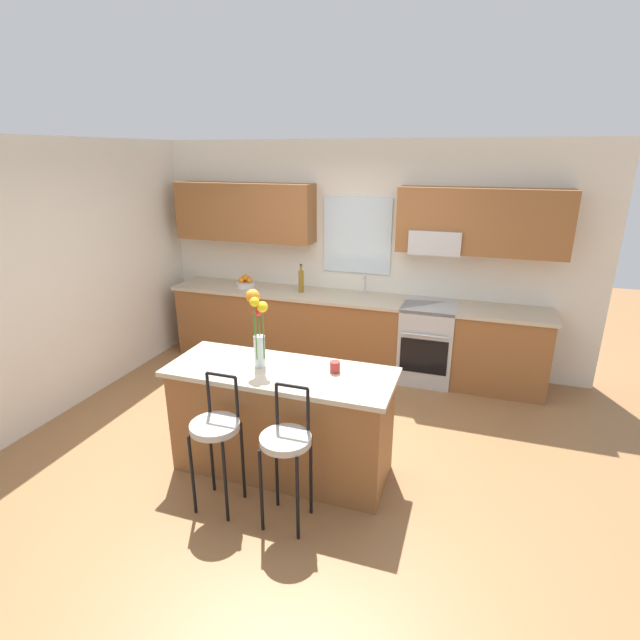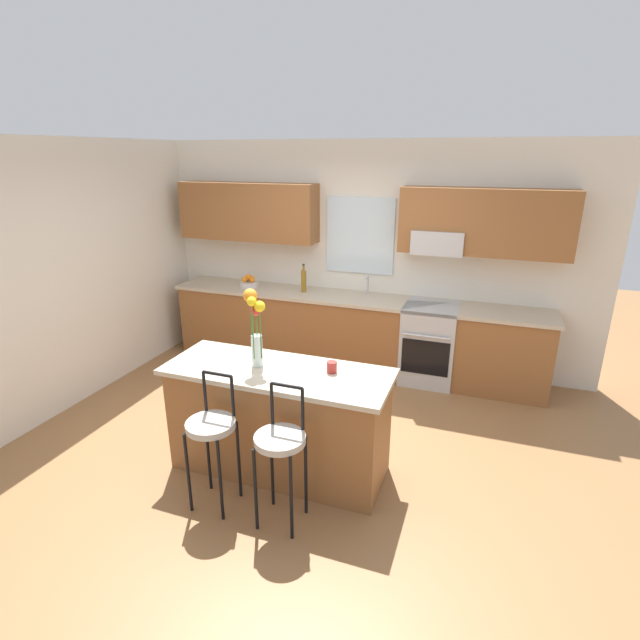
# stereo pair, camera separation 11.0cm
# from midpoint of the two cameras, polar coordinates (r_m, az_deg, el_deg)

# --- Properties ---
(ground_plane) EXTENTS (14.00, 14.00, 0.00)m
(ground_plane) POSITION_cam_midpoint_polar(r_m,az_deg,el_deg) (4.73, -2.99, -13.64)
(ground_plane) COLOR olive
(wall_left) EXTENTS (0.12, 4.60, 2.70)m
(wall_left) POSITION_cam_midpoint_polar(r_m,az_deg,el_deg) (5.81, -26.39, 5.13)
(wall_left) COLOR silver
(wall_left) RESTS_ON ground
(back_wall_assembly) EXTENTS (5.60, 0.50, 2.70)m
(back_wall_assembly) POSITION_cam_midpoint_polar(r_m,az_deg,el_deg) (5.95, 3.97, 8.96)
(back_wall_assembly) COLOR silver
(back_wall_assembly) RESTS_ON ground
(counter_run) EXTENTS (4.56, 0.64, 0.92)m
(counter_run) POSITION_cam_midpoint_polar(r_m,az_deg,el_deg) (5.97, 2.90, -1.43)
(counter_run) COLOR brown
(counter_run) RESTS_ON ground
(sink_faucet) EXTENTS (0.02, 0.13, 0.23)m
(sink_faucet) POSITION_cam_midpoint_polar(r_m,az_deg,el_deg) (5.88, 4.76, 4.32)
(sink_faucet) COLOR #B7BABC
(sink_faucet) RESTS_ON counter_run
(oven_range) EXTENTS (0.60, 0.64, 0.92)m
(oven_range) POSITION_cam_midpoint_polar(r_m,az_deg,el_deg) (5.78, 11.90, -2.57)
(oven_range) COLOR #B7BABC
(oven_range) RESTS_ON ground
(kitchen_island) EXTENTS (1.83, 0.70, 0.92)m
(kitchen_island) POSITION_cam_midpoint_polar(r_m,az_deg,el_deg) (4.10, -5.30, -11.64)
(kitchen_island) COLOR brown
(kitchen_island) RESTS_ON ground
(bar_stool_near) EXTENTS (0.36, 0.36, 1.04)m
(bar_stool_near) POSITION_cam_midpoint_polar(r_m,az_deg,el_deg) (3.70, -12.97, -12.65)
(bar_stool_near) COLOR black
(bar_stool_near) RESTS_ON ground
(bar_stool_middle) EXTENTS (0.36, 0.36, 1.04)m
(bar_stool_middle) POSITION_cam_midpoint_polar(r_m,az_deg,el_deg) (3.48, -4.93, -14.45)
(bar_stool_middle) COLOR black
(bar_stool_middle) RESTS_ON ground
(flower_vase) EXTENTS (0.18, 0.15, 0.64)m
(flower_vase) POSITION_cam_midpoint_polar(r_m,az_deg,el_deg) (3.83, -8.12, -0.28)
(flower_vase) COLOR silver
(flower_vase) RESTS_ON kitchen_island
(mug_ceramic) EXTENTS (0.08, 0.08, 0.09)m
(mug_ceramic) POSITION_cam_midpoint_polar(r_m,az_deg,el_deg) (3.81, 0.94, -5.52)
(mug_ceramic) COLOR #A52D28
(mug_ceramic) RESTS_ON kitchen_island
(fruit_bowl_oranges) EXTENTS (0.24, 0.24, 0.16)m
(fruit_bowl_oranges) POSITION_cam_midpoint_polar(r_m,az_deg,el_deg) (6.31, -9.21, 4.35)
(fruit_bowl_oranges) COLOR silver
(fruit_bowl_oranges) RESTS_ON counter_run
(bottle_olive_oil) EXTENTS (0.06, 0.06, 0.35)m
(bottle_olive_oil) POSITION_cam_midpoint_polar(r_m,az_deg,el_deg) (5.97, -2.75, 4.61)
(bottle_olive_oil) COLOR olive
(bottle_olive_oil) RESTS_ON counter_run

